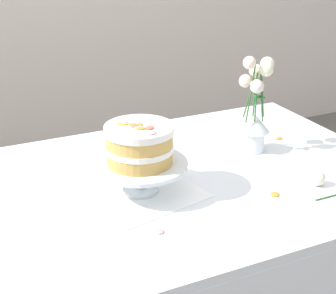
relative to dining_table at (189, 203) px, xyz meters
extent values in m
cube|color=white|center=(0.00, 0.02, 0.07)|extent=(1.40, 1.00, 0.03)
cylinder|color=brown|center=(0.60, 0.42, -0.30)|extent=(0.06, 0.06, 0.71)
cube|color=white|center=(-0.18, -0.02, 0.09)|extent=(0.38, 0.38, 0.00)
cylinder|color=silver|center=(-0.18, -0.02, 0.10)|extent=(0.11, 0.11, 0.01)
cylinder|color=silver|center=(-0.18, -0.02, 0.14)|extent=(0.03, 0.03, 0.07)
cylinder|color=silver|center=(-0.18, -0.02, 0.18)|extent=(0.29, 0.29, 0.01)
cylinder|color=tan|center=(-0.18, -0.02, 0.21)|extent=(0.20, 0.20, 0.04)
cylinder|color=white|center=(-0.18, -0.02, 0.24)|extent=(0.20, 0.20, 0.02)
cylinder|color=tan|center=(-0.18, -0.02, 0.27)|extent=(0.20, 0.20, 0.04)
cylinder|color=white|center=(-0.18, -0.02, 0.30)|extent=(0.21, 0.21, 0.02)
ellipsoid|color=#E56B51|center=(-0.16, -0.05, 0.31)|extent=(0.04, 0.04, 0.01)
ellipsoid|color=pink|center=(-0.19, -0.03, 0.31)|extent=(0.04, 0.04, 0.00)
ellipsoid|color=yellow|center=(-0.22, 0.01, 0.31)|extent=(0.04, 0.03, 0.00)
ellipsoid|color=#E56B51|center=(-0.19, -0.02, 0.31)|extent=(0.03, 0.03, 0.01)
ellipsoid|color=orange|center=(-0.17, -0.01, 0.31)|extent=(0.02, 0.03, 0.00)
ellipsoid|color=pink|center=(-0.21, 0.02, 0.31)|extent=(0.03, 0.03, 0.01)
ellipsoid|color=orange|center=(-0.19, 0.00, 0.31)|extent=(0.03, 0.03, 0.00)
ellipsoid|color=orange|center=(-0.18, -0.04, 0.31)|extent=(0.03, 0.02, 0.00)
ellipsoid|color=pink|center=(-0.17, -0.09, 0.31)|extent=(0.04, 0.04, 0.00)
cylinder|color=silver|center=(0.31, 0.10, 0.13)|extent=(0.08, 0.08, 0.08)
cone|color=silver|center=(0.31, 0.10, 0.20)|extent=(0.11, 0.11, 0.06)
cylinder|color=#2D6028|center=(0.34, 0.11, 0.31)|extent=(0.04, 0.01, 0.19)
sphere|color=#E1EEC5|center=(0.36, 0.11, 0.40)|extent=(0.05, 0.05, 0.05)
cylinder|color=#2D6028|center=(0.32, 0.12, 0.29)|extent=(0.01, 0.03, 0.17)
sphere|color=#F0EAC8|center=(0.32, 0.13, 0.38)|extent=(0.05, 0.05, 0.05)
cylinder|color=#2D6028|center=(0.30, 0.13, 0.28)|extent=(0.02, 0.03, 0.13)
sphere|color=beige|center=(0.29, 0.14, 0.34)|extent=(0.05, 0.05, 0.05)
cylinder|color=#2D6028|center=(0.28, 0.09, 0.32)|extent=(0.04, 0.01, 0.21)
sphere|color=#F8D7BF|center=(0.27, 0.09, 0.42)|extent=(0.04, 0.04, 0.04)
ellipsoid|color=#236B2D|center=(0.29, 0.10, 0.34)|extent=(0.05, 0.03, 0.02)
cylinder|color=#2D6028|center=(0.30, 0.09, 0.27)|extent=(0.01, 0.02, 0.13)
sphere|color=#F2DFD3|center=(0.30, 0.08, 0.34)|extent=(0.05, 0.05, 0.05)
ellipsoid|color=#236B2D|center=(0.29, 0.08, 0.27)|extent=(0.04, 0.05, 0.01)
cylinder|color=#2D6028|center=(0.32, 0.08, 0.30)|extent=(0.01, 0.02, 0.19)
sphere|color=#E9ECBF|center=(0.32, 0.07, 0.40)|extent=(0.05, 0.05, 0.05)
ellipsoid|color=#236B2D|center=(0.31, 0.09, 0.30)|extent=(0.04, 0.05, 0.01)
cylinder|color=#2D6028|center=(0.34, -0.29, 0.09)|extent=(0.14, 0.01, 0.01)
sphere|color=silver|center=(0.34, -0.21, 0.11)|extent=(0.05, 0.05, 0.05)
ellipsoid|color=orange|center=(0.46, 0.15, 0.09)|extent=(0.04, 0.03, 0.01)
ellipsoid|color=orange|center=(0.18, -0.21, 0.09)|extent=(0.04, 0.04, 0.00)
ellipsoid|color=pink|center=(-0.22, -0.25, 0.09)|extent=(0.03, 0.04, 0.01)
camera|label=1|loc=(-0.73, -1.37, 0.86)|focal=57.31mm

